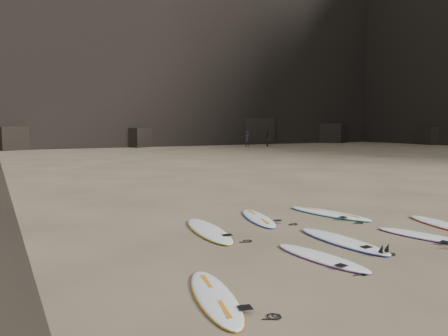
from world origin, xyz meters
The scene contains 11 objects.
ground centered at (0.00, 0.00, 0.00)m, with size 240.00×240.00×0.00m, color #897559.
surfboard_0 centered at (-4.67, -1.17, 0.04)m, with size 0.56×2.35×0.08m, color white.
surfboard_1 centered at (-1.93, -0.40, 0.04)m, with size 0.56×2.32×0.08m, color white.
surfboard_2 centered at (-0.69, 0.34, 0.05)m, with size 0.64×2.65×0.10m, color white.
surfboard_3 centered at (1.31, -0.27, 0.04)m, with size 0.55×2.30×0.08m, color white.
surfboard_4 centered at (2.77, 0.25, 0.04)m, with size 0.59×2.45×0.09m, color white.
surfboard_5 centered at (-2.92, 2.61, 0.05)m, with size 0.67×2.80×0.10m, color white.
surfboard_6 centered at (-1.05, 3.26, 0.04)m, with size 0.59×2.46×0.09m, color white.
surfboard_7 centered at (1.12, 2.80, 0.05)m, with size 0.66×2.75×0.10m, color white.
person_a centered at (19.91, 38.48, 0.94)m, with size 0.69×0.45×1.89m, color black.
person_b centered at (22.99, 38.46, 0.85)m, with size 0.83×0.64×1.70m, color black.
Camera 1 is at (-7.56, -6.86, 2.62)m, focal length 35.00 mm.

